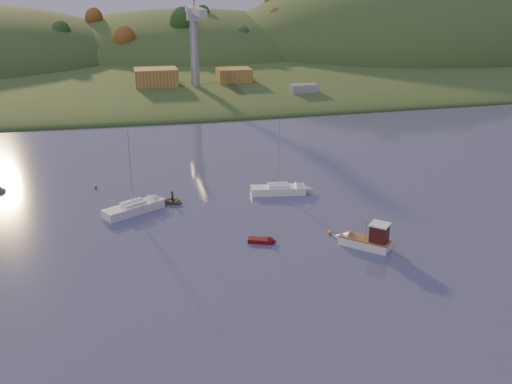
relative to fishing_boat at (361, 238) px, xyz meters
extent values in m
cube|color=#2C481D|center=(-8.76, 204.09, -0.95)|extent=(620.00, 220.00, 1.50)
ellipsoid|color=#2C481D|center=(-8.76, 139.09, -0.95)|extent=(640.00, 150.00, 7.00)
ellipsoid|color=#2C481D|center=(1.24, 184.09, -0.95)|extent=(140.00, 120.00, 36.00)
ellipsoid|color=#2C481D|center=(86.24, 169.09, -0.95)|extent=(150.00, 130.00, 60.00)
cube|color=slate|center=(-3.76, 96.09, 0.25)|extent=(42.00, 16.00, 2.40)
cube|color=#A36836|center=(-16.76, 97.09, 3.85)|extent=(11.00, 8.00, 4.80)
cube|color=#A36836|center=(4.24, 98.09, 3.45)|extent=(9.00, 7.00, 4.00)
cylinder|color=#B7B7BC|center=(-6.76, 94.09, 10.45)|extent=(2.20, 2.20, 18.00)
cube|color=#B7B7BC|center=(-6.76, 94.09, 19.95)|extent=(3.20, 3.20, 3.20)
cube|color=#B7B7BC|center=(-6.76, 85.09, 20.95)|extent=(1.80, 18.00, 1.60)
cube|color=#B7B7BC|center=(-6.76, 99.09, 20.95)|extent=(1.80, 10.00, 1.60)
cube|color=white|center=(0.32, -0.30, -0.43)|extent=(5.58, 5.47, 1.03)
cone|color=white|center=(-1.76, 1.68, -0.43)|extent=(2.88, 2.88, 2.07)
cube|color=brown|center=(0.32, -0.30, 0.10)|extent=(5.62, 5.50, 0.14)
cube|color=#451610|center=(1.48, -1.41, 1.12)|extent=(2.52, 2.52, 2.07)
cube|color=white|center=(1.48, -1.41, 2.21)|extent=(2.84, 2.84, 0.17)
cylinder|color=silver|center=(0.32, -0.30, 1.46)|extent=(0.10, 0.10, 2.76)
cube|color=white|center=(-25.27, 16.24, -0.39)|extent=(8.35, 6.25, 1.13)
cube|color=white|center=(-25.27, 16.24, 0.23)|extent=(3.59, 3.14, 0.72)
cylinder|color=silver|center=(-25.27, 16.24, 5.31)|extent=(0.18, 0.18, 10.27)
cylinder|color=silver|center=(-25.27, 16.24, 0.48)|extent=(2.90, 1.75, 0.12)
cylinder|color=white|center=(-25.27, 16.24, 0.58)|extent=(2.67, 1.75, 0.36)
cube|color=white|center=(-4.83, 18.80, -0.42)|extent=(8.03, 3.33, 1.07)
cube|color=white|center=(-4.83, 18.80, 0.17)|extent=(3.12, 2.12, 0.68)
cylinder|color=silver|center=(-4.83, 18.80, 4.99)|extent=(0.18, 0.18, 9.74)
cylinder|color=silver|center=(-4.83, 18.80, 0.42)|extent=(3.11, 0.52, 0.12)
cylinder|color=white|center=(-4.83, 18.80, 0.52)|extent=(2.75, 0.71, 0.36)
imported|color=olive|center=(-19.96, 18.41, -0.63)|extent=(3.82, 3.51, 0.65)
imported|color=black|center=(-19.96, 18.41, -0.19)|extent=(0.59, 0.66, 1.51)
cube|color=#5C0D0E|center=(-11.10, 3.58, -0.71)|extent=(3.10, 2.12, 0.48)
cone|color=#5C0D0E|center=(-9.76, 3.06, -0.71)|extent=(1.36, 1.44, 1.15)
cone|color=slate|center=(-43.69, 29.07, -0.70)|extent=(1.56, 1.46, 1.24)
cube|color=slate|center=(19.14, 82.52, 0.08)|extent=(16.33, 6.44, 2.07)
cube|color=#B7B7BC|center=(19.14, 82.52, 1.81)|extent=(7.04, 3.74, 2.76)
sphere|color=orange|center=(-2.43, 3.82, -0.70)|extent=(0.50, 0.50, 0.50)
sphere|color=orange|center=(-30.50, 27.16, -0.70)|extent=(0.50, 0.50, 0.50)
camera|label=1|loc=(-25.32, -55.21, 27.92)|focal=40.00mm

